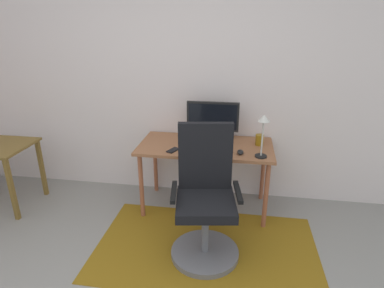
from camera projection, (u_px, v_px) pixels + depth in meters
name	position (u px, v px, depth m)	size (l,w,h in m)	color
wall_back	(181.00, 79.00, 3.40)	(6.00, 0.10, 2.60)	silver
area_rug	(206.00, 247.00, 2.83)	(1.94, 1.16, 0.01)	brown
desk	(206.00, 152.00, 3.23)	(1.34, 0.66, 0.72)	#905A39
monitor	(213.00, 118.00, 3.28)	(0.54, 0.18, 0.40)	#B2B2B7
keyboard	(208.00, 151.00, 3.03)	(0.43, 0.13, 0.02)	white
computer_mouse	(240.00, 152.00, 2.98)	(0.06, 0.10, 0.03)	black
coffee_cup	(260.00, 140.00, 3.18)	(0.08, 0.08, 0.11)	#886111
cell_phone	(173.00, 150.00, 3.06)	(0.07, 0.14, 0.01)	black
desk_lamp	(263.00, 127.00, 2.82)	(0.11, 0.11, 0.40)	black
office_chair	(205.00, 207.00, 2.64)	(0.59, 0.58, 1.13)	slate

